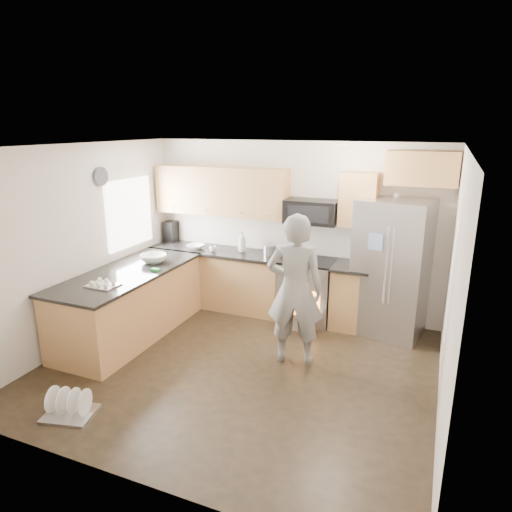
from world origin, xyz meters
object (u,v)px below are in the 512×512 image
at_px(refrigerator, 391,268).
at_px(person, 295,290).
at_px(stove_range, 308,276).
at_px(dish_rack, 70,408).

bearing_deg(refrigerator, person, -116.55).
bearing_deg(stove_range, refrigerator, 0.36).
xyz_separation_m(refrigerator, person, (-0.95, -1.29, -0.01)).
bearing_deg(person, stove_range, -91.73).
bearing_deg(refrigerator, stove_range, -169.64).
bearing_deg(stove_range, dish_rack, -115.44).
distance_m(stove_range, dish_rack, 3.60).
distance_m(stove_range, refrigerator, 1.20).
bearing_deg(dish_rack, stove_range, 64.56).
height_order(stove_range, refrigerator, refrigerator).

